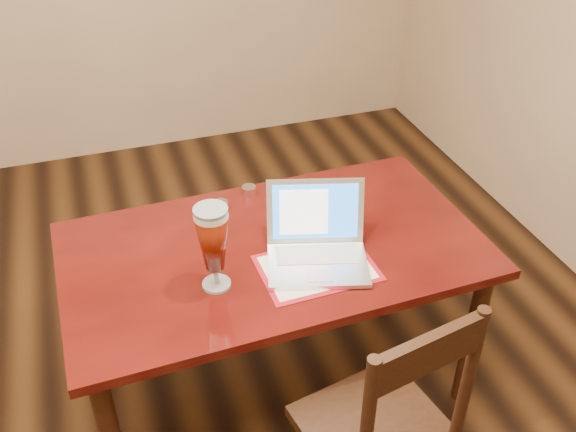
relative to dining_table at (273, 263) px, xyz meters
name	(u,v)px	position (x,y,z in m)	size (l,w,h in m)	color
dining_table	(273,263)	(0.00, 0.00, 0.00)	(1.61, 0.93, 1.07)	#4F0E0A
dining_chair	(383,431)	(0.14, -0.71, -0.18)	(0.51, 0.50, 1.05)	black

